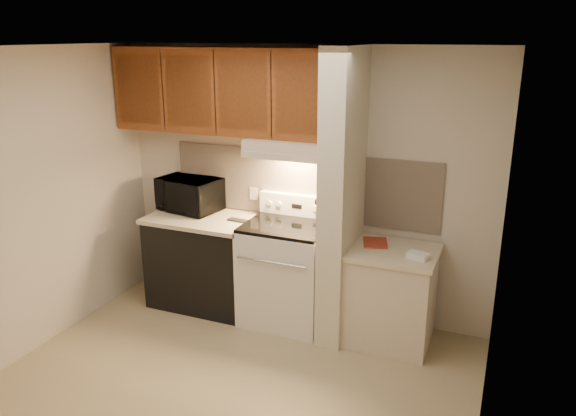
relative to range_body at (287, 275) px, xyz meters
The scene contains 50 objects.
floor 1.24m from the range_body, 90.00° to the right, with size 3.60×3.60×0.00m, color tan.
ceiling 2.34m from the range_body, 90.00° to the right, with size 3.60×3.60×0.00m, color white.
wall_back 0.86m from the range_body, 90.00° to the left, with size 3.60×0.02×2.50m, color beige.
wall_left 2.28m from the range_body, 147.31° to the right, with size 0.02×3.00×2.50m, color beige.
wall_right 2.28m from the range_body, 32.69° to the right, with size 0.02×3.00×2.50m, color beige.
backsplash 0.84m from the range_body, 90.00° to the left, with size 2.60×0.02×0.63m, color beige.
range_body is the anchor object (origin of this frame).
oven_window 0.32m from the range_body, 90.00° to the right, with size 0.50×0.01×0.30m, color black.
oven_handle 0.44m from the range_body, 90.00° to the right, with size 0.02×0.02×0.65m, color silver.
cooktop 0.48m from the range_body, ahead, with size 0.74×0.64×0.03m, color black.
range_backguard 0.66m from the range_body, 90.00° to the left, with size 0.76×0.08×0.20m, color silver.
range_display 0.64m from the range_body, 90.00° to the left, with size 0.10×0.01×0.04m, color black.
range_knob_left_outer 0.70m from the range_body, 139.40° to the left, with size 0.05×0.05×0.02m, color silver.
range_knob_left_inner 0.66m from the range_body, 126.87° to the left, with size 0.05×0.05×0.02m, color silver.
range_knob_right_inner 0.66m from the range_body, 53.13° to the left, with size 0.05×0.05×0.02m, color silver.
range_knob_right_outer 0.70m from the range_body, 40.60° to the left, with size 0.05×0.05×0.02m, color silver.
dishwasher_front 0.88m from the range_body, behind, with size 1.00×0.63×0.87m, color black.
left_countertop 0.98m from the range_body, behind, with size 1.04×0.67×0.04m, color beige.
spoon_rest 0.66m from the range_body, behind, with size 0.24×0.07×0.02m, color black.
teal_jar 1.35m from the range_body, 169.41° to the left, with size 0.09×0.09×0.10m, color #1E565A.
outlet 0.86m from the range_body, 146.31° to the left, with size 0.08×0.01×0.12m, color beige.
microwave 1.27m from the range_body, behind, with size 0.59×0.40×0.32m, color black.
partition_pillar 0.94m from the range_body, ahead, with size 0.22×0.70×2.50m, color beige.
pillar_trim 0.93m from the range_body, ahead, with size 0.01×0.70×0.04m, color brown.
knife_strip 0.95m from the range_body, ahead, with size 0.02×0.42×0.04m, color black.
knife_blade_a 0.87m from the range_body, 29.60° to the right, with size 0.01×0.04×0.16m, color silver.
knife_handle_a 1.01m from the range_body, 28.61° to the right, with size 0.02×0.02×0.10m, color black.
knife_blade_b 0.85m from the range_body, 20.94° to the right, with size 0.01×0.04×0.18m, color silver.
knife_handle_b 0.99m from the range_body, 19.00° to the right, with size 0.02×0.02×0.10m, color black.
knife_blade_c 0.83m from the range_body, ahead, with size 0.01×0.04×0.20m, color silver.
knife_handle_c 0.99m from the range_body, ahead, with size 0.02×0.02×0.10m, color black.
knife_blade_d 0.85m from the range_body, ahead, with size 0.01×0.04×0.16m, color silver.
knife_handle_d 0.98m from the range_body, ahead, with size 0.02×0.02×0.10m, color black.
knife_blade_e 0.84m from the range_body, 14.15° to the left, with size 0.01×0.04×0.18m, color silver.
knife_handle_e 0.99m from the range_body, 17.59° to the left, with size 0.02×0.02×0.10m, color black.
oven_mitt 0.84m from the range_body, 23.58° to the left, with size 0.03×0.09×0.22m, color gray.
right_cab_base 0.97m from the range_body, ahead, with size 0.70×0.60×0.81m, color beige.
right_countertop 1.04m from the range_body, ahead, with size 0.74×0.64×0.04m, color beige.
red_folder 0.89m from the range_body, ahead, with size 0.20×0.28×0.01m, color maroon.
white_box 1.26m from the range_body, ahead, with size 0.17×0.11×0.04m, color white.
range_hood 1.17m from the range_body, 90.00° to the left, with size 0.78×0.44×0.15m, color beige.
hood_lip 1.12m from the range_body, 90.00° to the right, with size 0.78×0.04×0.06m, color beige.
upper_cabinets 1.77m from the range_body, 166.16° to the left, with size 2.18×0.33×0.77m, color brown.
cab_door_a 2.22m from the range_body, behind, with size 0.46×0.01×0.63m, color brown.
cab_gap_a 2.04m from the range_body, behind, with size 0.01×0.01×0.73m, color black.
cab_door_b 1.89m from the range_body, behind, with size 0.46×0.01×0.63m, color brown.
cab_gap_b 1.77m from the range_body, behind, with size 0.01×0.01×0.73m, color black.
cab_door_c 1.68m from the range_body, behind, with size 0.46×0.01×0.63m, color brown.
cab_gap_c 1.63m from the range_body, behind, with size 0.01×0.01×0.73m, color black.
cab_door_d 1.63m from the range_body, ahead, with size 0.46×0.01×0.63m, color brown.
Camera 1 is at (1.82, -3.24, 2.59)m, focal length 35.00 mm.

